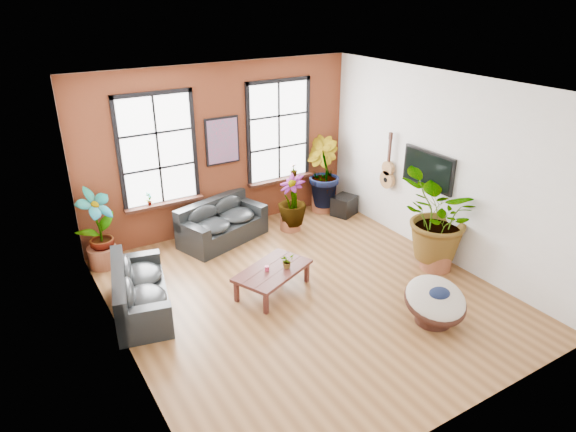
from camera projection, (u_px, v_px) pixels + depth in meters
name	position (u px, v px, depth m)	size (l,w,h in m)	color
room	(303.00, 198.00, 8.21)	(6.04, 6.54, 3.54)	brown
sofa_back	(221.00, 223.00, 10.58)	(1.99, 1.39, 0.83)	black
sofa_left	(137.00, 292.00, 8.25)	(1.21, 2.05, 0.76)	black
coffee_table	(273.00, 272.00, 8.75)	(1.55, 1.25, 0.52)	#431C18
papasan_chair	(435.00, 301.00, 7.94)	(1.14, 1.15, 0.73)	#371B13
poster	(222.00, 141.00, 10.49)	(0.74, 0.06, 0.98)	black
tv_wall_unit	(416.00, 171.00, 10.03)	(0.13, 1.86, 1.20)	black
media_box	(344.00, 206.00, 11.82)	(0.66, 0.61, 0.44)	black
pot_back_left	(103.00, 256.00, 9.64)	(0.64, 0.64, 0.39)	brown
pot_back_right	(323.00, 203.00, 12.07)	(0.55, 0.55, 0.38)	brown
pot_right_wall	(436.00, 258.00, 9.56)	(0.73, 0.73, 0.42)	brown
pot_mid	(290.00, 222.00, 11.13)	(0.47, 0.47, 0.33)	brown
floor_plant_back_left	(98.00, 225.00, 9.36)	(0.75, 0.51, 1.42)	#1E5115
floor_plant_back_right	(322.00, 172.00, 11.77)	(0.87, 0.70, 1.59)	#1E5115
floor_plant_right_wall	(440.00, 218.00, 9.25)	(1.54, 1.33, 1.71)	#1E5115
floor_plant_mid	(292.00, 200.00, 10.89)	(0.62, 0.62, 1.10)	#1E5115
table_plant	(287.00, 261.00, 8.73)	(0.23, 0.20, 0.26)	#1E5115
sill_plant_left	(149.00, 199.00, 10.04)	(0.14, 0.10, 0.27)	#1E5115
sill_plant_right	(294.00, 170.00, 11.63)	(0.15, 0.15, 0.27)	#1E5115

